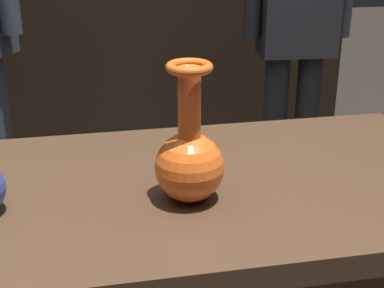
{
  "coord_description": "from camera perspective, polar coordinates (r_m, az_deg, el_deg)",
  "views": [
    {
      "loc": [
        -0.21,
        -1.01,
        1.31
      ],
      "look_at": [
        -0.01,
        -0.04,
        0.9
      ],
      "focal_mm": 51.59,
      "sensor_mm": 36.0,
      "label": 1
    }
  ],
  "objects": [
    {
      "name": "back_display_shelf",
      "position": [
        3.32,
        -7.39,
        8.1
      ],
      "size": [
        2.6,
        0.4,
        0.99
      ],
      "color": "black",
      "rests_on": "ground_plane"
    },
    {
      "name": "vase_centerpiece",
      "position": [
        1.05,
        -0.26,
        -1.42
      ],
      "size": [
        0.14,
        0.14,
        0.27
      ],
      "color": "#E55B1E",
      "rests_on": "display_plinth"
    },
    {
      "name": "visitor_near_right",
      "position": [
        2.46,
        10.87,
        12.21
      ],
      "size": [
        0.47,
        0.2,
        1.52
      ],
      "rotation": [
        0.0,
        0.0,
        3.07
      ],
      "color": "#232328",
      "rests_on": "ground_plane"
    }
  ]
}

